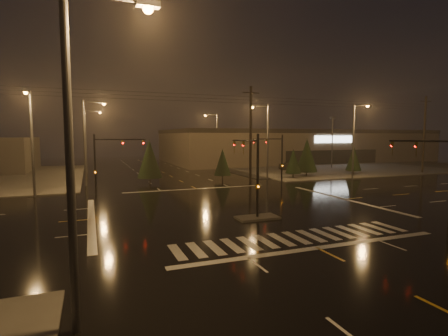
{
  "coord_description": "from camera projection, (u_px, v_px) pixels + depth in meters",
  "views": [
    {
      "loc": [
        -10.96,
        -25.85,
        5.84
      ],
      "look_at": [
        0.18,
        3.03,
        3.0
      ],
      "focal_mm": 28.0,
      "sensor_mm": 36.0,
      "label": 1
    }
  ],
  "objects": [
    {
      "name": "streetlight_4",
      "position": [
        215.0,
        136.0,
        65.4
      ],
      "size": [
        2.77,
        0.32,
        10.0
      ],
      "color": "#38383A",
      "rests_on": "ground"
    },
    {
      "name": "conifer_1",
      "position": [
        307.0,
        155.0,
        50.3
      ],
      "size": [
        3.05,
        3.05,
        5.46
      ],
      "color": "black",
      "rests_on": "ground"
    },
    {
      "name": "conifer_4",
      "position": [
        223.0,
        162.0,
        45.65
      ],
      "size": [
        2.23,
        2.23,
        4.18
      ],
      "color": "black",
      "rests_on": "ground"
    },
    {
      "name": "stop_bar_near",
      "position": [
        317.0,
        248.0,
        18.26
      ],
      "size": [
        16.0,
        0.5,
        0.01
      ],
      "primitive_type": "cube",
      "color": "beige",
      "rests_on": "ground"
    },
    {
      "name": "streetlight_5",
      "position": [
        31.0,
        136.0,
        32.6
      ],
      "size": [
        0.32,
        2.77,
        10.0
      ],
      "color": "#38383A",
      "rests_on": "ground"
    },
    {
      "name": "signal_mast_nw",
      "position": [
        106.0,
        157.0,
        34.14
      ],
      "size": [
        4.84,
        1.86,
        6.0
      ],
      "color": "black",
      "rests_on": "ground"
    },
    {
      "name": "streetlight_0",
      "position": [
        81.0,
        137.0,
        10.0
      ],
      "size": [
        2.77,
        0.32,
        10.0
      ],
      "color": "#38383A",
      "rests_on": "ground"
    },
    {
      "name": "stop_bar_far",
      "position": [
        197.0,
        189.0,
        38.7
      ],
      "size": [
        16.0,
        0.5,
        0.01
      ],
      "primitive_type": "cube",
      "color": "beige",
      "rests_on": "ground"
    },
    {
      "name": "streetlight_3",
      "position": [
        266.0,
        136.0,
        46.82
      ],
      "size": [
        2.77,
        0.32,
        10.0
      ],
      "color": "#38383A",
      "rests_on": "ground"
    },
    {
      "name": "utility_pole_2",
      "position": [
        424.0,
        134.0,
        54.55
      ],
      "size": [
        2.2,
        0.32,
        12.0
      ],
      "color": "black",
      "rests_on": "ground"
    },
    {
      "name": "parking_lot",
      "position": [
        346.0,
        166.0,
        67.03
      ],
      "size": [
        50.0,
        24.0,
        0.08
      ],
      "primitive_type": "cube",
      "color": "black",
      "rests_on": "ground"
    },
    {
      "name": "ground",
      "position": [
        235.0,
        208.0,
        28.48
      ],
      "size": [
        140.0,
        140.0,
        0.0
      ],
      "primitive_type": "plane",
      "color": "black",
      "rests_on": "ground"
    },
    {
      "name": "signal_mast_ne",
      "position": [
        276.0,
        154.0,
        40.95
      ],
      "size": [
        4.84,
        1.86,
        6.0
      ],
      "color": "black",
      "rests_on": "ground"
    },
    {
      "name": "streetlight_2",
      "position": [
        88.0,
        136.0,
        55.53
      ],
      "size": [
        2.77,
        0.32,
        10.0
      ],
      "color": "#38383A",
      "rests_on": "ground"
    },
    {
      "name": "car_parked",
      "position": [
        292.0,
        166.0,
        58.41
      ],
      "size": [
        4.02,
        4.94,
        1.58
      ],
      "primitive_type": "imported",
      "rotation": [
        0.0,
        0.0,
        0.55
      ],
      "color": "black",
      "rests_on": "ground"
    },
    {
      "name": "signal_mast_median",
      "position": [
        252.0,
        165.0,
        25.28
      ],
      "size": [
        0.25,
        4.59,
        6.0
      ],
      "color": "black",
      "rests_on": "ground"
    },
    {
      "name": "conifer_2",
      "position": [
        354.0,
        158.0,
        51.97
      ],
      "size": [
        2.32,
        2.32,
        4.32
      ],
      "color": "black",
      "rests_on": "ground"
    },
    {
      "name": "signal_mast_se",
      "position": [
        438.0,
        169.0,
        22.75
      ],
      "size": [
        1.55,
        3.87,
        6.0
      ],
      "color": "black",
      "rests_on": "ground"
    },
    {
      "name": "streetlight_6",
      "position": [
        355.0,
        136.0,
        46.23
      ],
      "size": [
        0.32,
        2.77,
        10.0
      ],
      "color": "#38383A",
      "rests_on": "ground"
    },
    {
      "name": "utility_pole_1",
      "position": [
        251.0,
        134.0,
        43.79
      ],
      "size": [
        2.2,
        0.32,
        12.0
      ],
      "color": "black",
      "rests_on": "ground"
    },
    {
      "name": "retail_building",
      "position": [
        295.0,
        144.0,
        83.4
      ],
      "size": [
        60.2,
        28.3,
        7.2
      ],
      "color": "brown",
      "rests_on": "ground"
    },
    {
      "name": "crosswalk",
      "position": [
        296.0,
        238.0,
        20.12
      ],
      "size": [
        15.0,
        2.6,
        0.01
      ],
      "primitive_type": "cube",
      "color": "beige",
      "rests_on": "ground"
    },
    {
      "name": "streetlight_1",
      "position": [
        87.0,
        136.0,
        40.66
      ],
      "size": [
        2.77,
        0.32,
        10.0
      ],
      "color": "#38383A",
      "rests_on": "ground"
    },
    {
      "name": "conifer_3",
      "position": [
        149.0,
        159.0,
        42.97
      ],
      "size": [
        3.01,
        3.01,
        5.41
      ],
      "color": "black",
      "rests_on": "ground"
    },
    {
      "name": "conifer_0",
      "position": [
        293.0,
        161.0,
        48.14
      ],
      "size": [
        2.16,
        2.16,
        4.08
      ],
      "color": "black",
      "rests_on": "ground"
    },
    {
      "name": "sidewalk_ne",
      "position": [
        318.0,
        166.0,
        67.1
      ],
      "size": [
        36.0,
        36.0,
        0.12
      ],
      "primitive_type": "cube",
      "color": "#494641",
      "rests_on": "ground"
    },
    {
      "name": "median_island",
      "position": [
        257.0,
        218.0,
        24.76
      ],
      "size": [
        3.0,
        1.6,
        0.15
      ],
      "primitive_type": "cube",
      "color": "#494641",
      "rests_on": "ground"
    }
  ]
}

